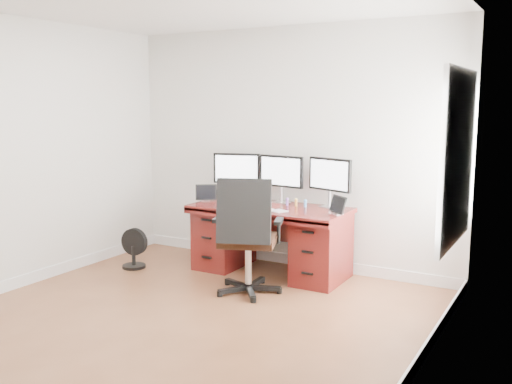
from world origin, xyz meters
The scene contains 21 objects.
ground centered at (0.00, 0.00, 0.00)m, with size 4.50×4.50×0.00m, color brown.
back_wall centered at (0.00, 2.25, 1.35)m, with size 4.00×0.10×2.70m, color silver.
right_wall centered at (2.00, 0.11, 1.35)m, with size 0.10×4.50×2.70m.
desk centered at (0.00, 1.83, 0.40)m, with size 1.70×0.80×0.75m.
office_chair centered at (0.13, 1.09, 0.38)m, with size 0.80×0.80×1.17m.
floor_fan centered at (-1.45, 1.24, 0.22)m, with size 0.31×0.26×0.45m.
monitor_left centered at (-0.58, 2.07, 1.09)m, with size 0.54×0.19×0.53m.
monitor_center centered at (0.00, 2.07, 1.09)m, with size 0.55×0.16×0.53m.
monitor_right centered at (0.58, 2.07, 1.09)m, with size 0.53×0.20×0.53m.
tablet_left centered at (-0.80, 1.75, 0.84)m, with size 0.24×0.19×0.19m.
tablet_right centered at (0.80, 1.75, 0.84)m, with size 0.23×0.19×0.19m.
keyboard centered at (-0.01, 1.62, 0.76)m, with size 0.30×0.13×0.01m, color silver.
trackpad centered at (0.22, 1.60, 0.76)m, with size 0.15×0.15×0.01m, color #B6B9BD.
drawing_tablet centered at (-0.28, 1.67, 0.76)m, with size 0.23×0.15×0.01m, color black.
phone centered at (-0.04, 1.75, 0.76)m, with size 0.11×0.06×0.01m, color black.
figurine_pink centered at (-0.34, 1.95, 0.80)m, with size 0.04×0.04×0.09m.
figurine_yellow centered at (-0.25, 1.95, 0.80)m, with size 0.04×0.04×0.09m.
figurine_brown centered at (-0.13, 1.95, 0.80)m, with size 0.04×0.04×0.09m.
figurine_purple centered at (0.14, 1.95, 0.80)m, with size 0.04×0.04×0.09m.
figurine_orange centered at (0.24, 1.95, 0.80)m, with size 0.04×0.04×0.09m.
figurine_blue centered at (0.35, 1.95, 0.80)m, with size 0.04×0.04×0.09m.
Camera 1 is at (2.85, -3.54, 1.86)m, focal length 40.00 mm.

